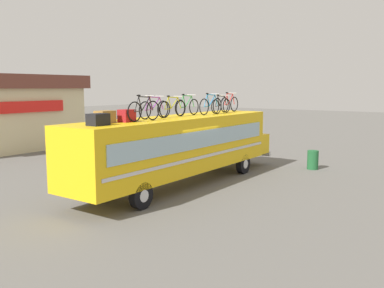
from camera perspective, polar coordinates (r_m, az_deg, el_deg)
The scene contains 13 objects.
ground_plane at distance 17.61m, azimuth -1.84°, elevation -5.69°, with size 120.00×120.00×0.00m, color #605E59.
bus at distance 17.47m, azimuth -1.42°, elevation -0.04°, with size 12.23×2.37×2.88m.
luggage_bag_1 at distance 13.67m, azimuth -12.68°, elevation 3.27°, with size 0.62×0.48×0.38m, color black.
luggage_bag_2 at distance 14.51m, azimuth -11.76°, elevation 3.63°, with size 0.61×0.46×0.42m, color olive.
luggage_bag_3 at distance 14.88m, azimuth -8.88°, elevation 3.83°, with size 0.53×0.42×0.44m, color maroon.
rooftop_bicycle_1 at distance 15.16m, azimuth -6.57°, elevation 4.61°, with size 1.70×0.44×0.95m.
rooftop_bicycle_2 at distance 16.30m, azimuth -5.19°, elevation 4.80°, with size 1.75×0.44×0.91m.
rooftop_bicycle_3 at distance 17.19m, azimuth -2.62°, elevation 4.94°, with size 1.73×0.44×0.89m.
rooftop_bicycle_4 at distance 18.10m, azimuth -0.68°, elevation 5.14°, with size 1.72×0.44×0.93m.
rooftop_bicycle_5 at distance 18.71m, azimuth 2.58°, elevation 5.26°, with size 1.81×0.44×0.96m.
rooftop_bicycle_6 at distance 19.73m, azimuth 3.96°, elevation 5.28°, with size 1.68×0.44×0.88m.
rooftop_bicycle_7 at distance 20.74m, azimuth 5.12°, elevation 5.48°, with size 1.69×0.44×0.97m.
trash_bin at distance 21.85m, azimuth 16.13°, elevation -2.09°, with size 0.55×0.55×0.94m, color #1E592D.
Camera 1 is at (-13.66, -10.34, 4.10)m, focal length 39.15 mm.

